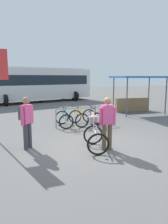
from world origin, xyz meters
name	(u,v)px	position (x,y,z in m)	size (l,w,h in m)	color
ground_plane	(99,147)	(0.00, 0.00, 0.00)	(80.00, 80.00, 0.00)	#605E5B
bike_rack_rail	(82,112)	(0.59, 3.01, 0.64)	(2.51, 0.10, 0.88)	#99999E
racked_bike_teal	(64,119)	(-0.21, 3.21, 0.37)	(0.77, 1.15, 0.97)	black
racked_bike_yellow	(78,118)	(0.49, 3.19, 0.37)	(0.71, 1.13, 0.97)	black
racked_bike_black	(92,117)	(1.19, 3.18, 0.37)	(0.74, 1.13, 0.97)	black
featured_bicycle	(95,133)	(-0.18, -0.03, 0.49)	(0.94, 1.25, 1.09)	black
person_with_featured_bike	(107,121)	(0.10, -0.30, 0.91)	(0.52, 0.25, 1.64)	brown
pedestrian_with_backpack	(26,120)	(-2.17, 0.75, 0.94)	(0.47, 0.46, 1.64)	#383842
bus_distant	(38,83)	(0.51, 13.68, 1.74)	(10.30, 4.76, 3.08)	silver
market_stall	(136,91)	(5.22, 5.30, 1.39)	(3.31, 2.60, 2.30)	#4C4C51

